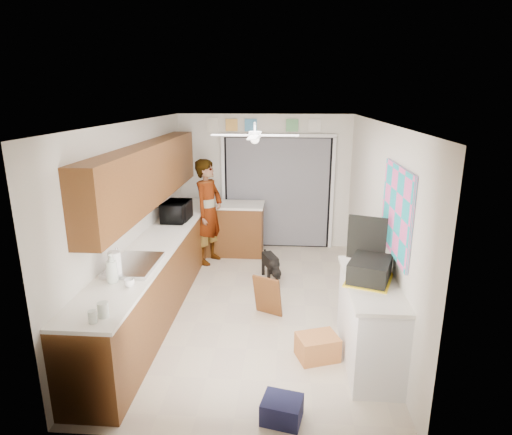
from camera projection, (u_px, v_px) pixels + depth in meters
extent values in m
plane|color=#BDAD98|center=(254.00, 304.00, 6.00)|extent=(5.00, 5.00, 0.00)
plane|color=white|center=(254.00, 122.00, 5.31)|extent=(5.00, 5.00, 0.00)
plane|color=silver|center=(264.00, 182.00, 8.05)|extent=(3.20, 0.00, 3.20)
plane|color=silver|center=(228.00, 309.00, 3.26)|extent=(3.20, 0.00, 3.20)
plane|color=silver|center=(136.00, 216.00, 5.77)|extent=(0.00, 5.00, 5.00)
plane|color=silver|center=(377.00, 221.00, 5.54)|extent=(0.00, 5.00, 5.00)
cube|color=brown|center=(161.00, 272.00, 5.97)|extent=(0.60, 4.80, 0.90)
cube|color=white|center=(160.00, 240.00, 5.84)|extent=(0.62, 4.80, 0.04)
cube|color=brown|center=(149.00, 173.00, 5.80)|extent=(0.32, 4.00, 0.80)
cube|color=silver|center=(134.00, 265.00, 4.87)|extent=(0.50, 0.76, 0.06)
cylinder|color=silver|center=(117.00, 257.00, 4.86)|extent=(0.03, 0.03, 0.22)
cube|color=brown|center=(235.00, 230.00, 7.83)|extent=(1.00, 0.60, 0.90)
cube|color=white|center=(235.00, 205.00, 7.70)|extent=(1.04, 0.64, 0.04)
cube|color=black|center=(277.00, 193.00, 8.06)|extent=(2.00, 0.06, 2.10)
cube|color=gray|center=(277.00, 193.00, 8.02)|extent=(1.90, 0.03, 2.05)
cube|color=white|center=(224.00, 192.00, 8.10)|extent=(0.06, 0.04, 2.10)
cube|color=white|center=(332.00, 194.00, 7.96)|extent=(0.06, 0.04, 2.10)
cube|color=white|center=(278.00, 136.00, 7.74)|extent=(2.10, 0.04, 0.06)
cube|color=#F0B350|center=(232.00, 125.00, 7.78)|extent=(0.22, 0.02, 0.22)
cube|color=#4D99CD|center=(251.00, 125.00, 7.75)|extent=(0.22, 0.02, 0.22)
cube|color=#64AF70|center=(292.00, 125.00, 7.70)|extent=(0.22, 0.02, 0.22)
cube|color=white|center=(314.00, 125.00, 7.67)|extent=(0.22, 0.02, 0.22)
cube|color=silver|center=(213.00, 125.00, 7.80)|extent=(0.22, 0.02, 0.26)
cube|color=white|center=(369.00, 323.00, 4.63)|extent=(0.50, 1.40, 0.90)
cube|color=white|center=(371.00, 283.00, 4.50)|extent=(0.54, 1.44, 0.04)
cube|color=#FF5DAF|center=(396.00, 211.00, 4.47)|extent=(0.03, 1.15, 0.95)
cube|color=white|center=(255.00, 135.00, 5.55)|extent=(1.14, 1.14, 0.24)
imported|color=black|center=(177.00, 211.00, 6.63)|extent=(0.40, 0.56, 0.30)
imported|color=silver|center=(112.00, 268.00, 4.42)|extent=(0.13, 0.13, 0.33)
imported|color=white|center=(129.00, 283.00, 4.34)|extent=(0.13, 0.13, 0.08)
cylinder|color=silver|center=(103.00, 310.00, 3.75)|extent=(0.12, 0.12, 0.14)
cylinder|color=silver|center=(93.00, 317.00, 3.65)|extent=(0.09, 0.09, 0.11)
cylinder|color=white|center=(115.00, 265.00, 4.55)|extent=(0.17, 0.17, 0.29)
cube|color=black|center=(370.00, 270.00, 4.50)|extent=(0.55, 0.63, 0.23)
cube|color=yellow|center=(369.00, 279.00, 4.53)|extent=(0.61, 0.69, 0.02)
cube|color=black|center=(367.00, 238.00, 4.71)|extent=(0.41, 0.17, 0.50)
cube|color=#BD6D3B|center=(317.00, 347.00, 4.73)|extent=(0.52, 0.45, 0.27)
cube|color=#141532|center=(282.00, 410.00, 3.83)|extent=(0.40, 0.36, 0.21)
cube|color=brown|center=(267.00, 296.00, 5.61)|extent=(0.41, 0.29, 0.56)
imported|color=white|center=(209.00, 212.00, 7.30)|extent=(0.64, 0.77, 1.81)
cube|color=black|center=(270.00, 265.00, 6.81)|extent=(0.42, 0.60, 0.43)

